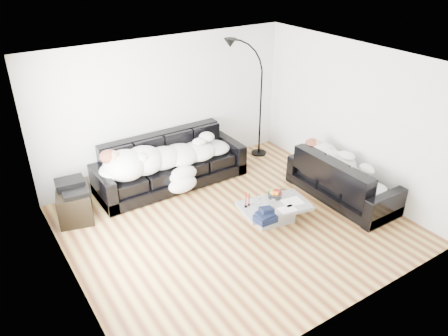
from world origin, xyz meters
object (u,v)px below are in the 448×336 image
sofa_back (171,162)px  candle_right (249,200)px  sleeper_back (171,153)px  av_cabinet (75,203)px  coffee_table (274,213)px  wine_glass_b (259,205)px  stereo (72,186)px  floor_lamp (261,105)px  fruit_bowl (275,193)px  sofa_right (343,178)px  shoes (277,196)px  wine_glass_c (273,203)px  sleeper_right (345,166)px  candle_left (246,200)px  wine_glass_a (259,200)px

sofa_back → candle_right: bearing=-75.3°
sleeper_back → av_cabinet: sleeper_back is taller
coffee_table → wine_glass_b: (-0.29, 0.02, 0.25)m
stereo → floor_lamp: size_ratio=0.20×
floor_lamp → fruit_bowl: bearing=-108.8°
sofa_back → sofa_right: (2.28, -2.08, -0.05)m
sofa_back → sleeper_back: sofa_back is taller
shoes → candle_right: bearing=-178.2°
coffee_table → fruit_bowl: bearing=50.3°
wine_glass_c → stereo: bearing=142.9°
wine_glass_c → sleeper_right: bearing=-1.0°
sleeper_back → floor_lamp: 2.20m
wine_glass_b → candle_left: (-0.14, 0.17, 0.05)m
sofa_back → sleeper_right: bearing=-42.4°
sleeper_back → wine_glass_c: size_ratio=14.31×
sofa_back → wine_glass_a: 1.96m
sofa_back → shoes: size_ratio=6.63×
sleeper_back → floor_lamp: size_ratio=1.07×
wine_glass_b → candle_right: bearing=110.0°
shoes → stereo: stereo is taller
wine_glass_a → candle_left: bearing=167.7°
fruit_bowl → wine_glass_a: size_ratio=1.42×
shoes → floor_lamp: (0.82, 1.63, 1.05)m
fruit_bowl → sleeper_right: bearing=-10.9°
sleeper_right → wine_glass_b: sleeper_right is taller
candle_right → sofa_right: bearing=-9.1°
sofa_back → candle_left: sofa_back is taller
coffee_table → wine_glass_a: (-0.20, 0.14, 0.24)m
wine_glass_a → candle_left: candle_left is taller
candle_right → wine_glass_b: bearing=-70.0°
av_cabinet → floor_lamp: bearing=18.6°
sleeper_right → shoes: sleeper_right is taller
sofa_right → coffee_table: size_ratio=1.81×
wine_glass_b → candle_right: 0.20m
shoes → av_cabinet: 3.43m
fruit_bowl → wine_glass_b: (-0.43, -0.15, 0.01)m
candle_left → candle_right: size_ratio=1.26×
sofa_back → sleeper_right: size_ratio=1.63×
coffee_table → av_cabinet: av_cabinet is taller
coffee_table → floor_lamp: (1.32, 2.14, 0.94)m
coffee_table → wine_glass_a: size_ratio=6.75×
wine_glass_c → candle_right: (-0.28, 0.26, 0.02)m
candle_right → av_cabinet: 2.84m
coffee_table → fruit_bowl: (0.14, 0.17, 0.23)m
wine_glass_b → shoes: 0.99m
coffee_table → sleeper_back: bearing=112.9°
candle_right → shoes: size_ratio=0.51×
sleeper_right → av_cabinet: bearing=64.4°
wine_glass_b → wine_glass_c: (0.21, -0.08, -0.00)m
wine_glass_a → sofa_right: bearing=-7.7°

